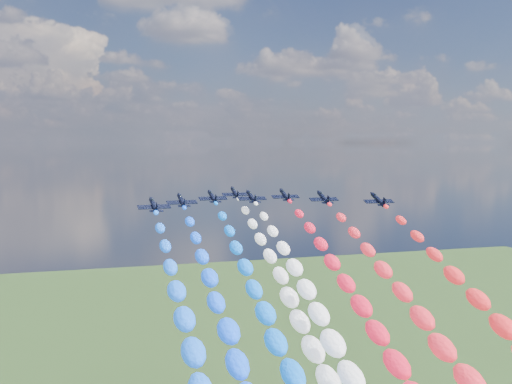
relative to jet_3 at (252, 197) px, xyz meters
name	(u,v)px	position (x,y,z in m)	size (l,w,h in m)	color
jet_0	(154,205)	(-30.28, -15.47, 0.00)	(8.33, 11.18, 2.46)	black
trail_0	(195,382)	(-30.28, -72.76, -24.28)	(5.62, 111.18, 51.32)	blue
jet_1	(182,201)	(-21.57, -5.64, 0.00)	(8.33, 11.18, 2.46)	black
trail_1	(232,357)	(-21.57, -62.94, -24.28)	(5.62, 111.18, 51.32)	#104EFF
jet_2	(213,197)	(-10.93, 3.57, 0.00)	(8.33, 11.18, 2.46)	black
trail_2	(271,337)	(-10.93, -53.72, -24.28)	(5.62, 111.18, 51.32)	blue
jet_3	(252,197)	(0.00, 0.00, 0.00)	(8.33, 11.18, 2.46)	black
trail_3	(327,338)	(0.00, -57.29, -24.28)	(5.62, 111.18, 51.32)	white
jet_4	(235,193)	(-1.17, 15.35, 0.00)	(8.33, 11.18, 2.46)	black
trail_4	(296,318)	(-1.17, -41.94, -24.28)	(5.62, 111.18, 51.32)	white
jet_5	(285,195)	(11.40, 3.19, 0.00)	(8.33, 11.18, 2.46)	black
trail_5	(370,329)	(11.40, -54.10, -24.28)	(5.62, 111.18, 51.32)	red
jet_6	(323,198)	(19.32, -8.12, 0.00)	(8.33, 11.18, 2.46)	black
trail_6	(431,342)	(19.32, -65.41, -24.28)	(5.62, 111.18, 51.32)	red
jet_7	(378,200)	(31.65, -18.09, 0.00)	(8.33, 11.18, 2.46)	black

